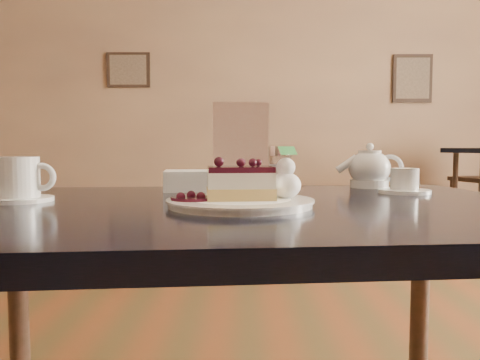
{
  "coord_description": "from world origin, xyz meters",
  "views": [
    {
      "loc": [
        -0.17,
        -0.53,
        0.8
      ],
      "look_at": [
        -0.17,
        0.19,
        0.75
      ],
      "focal_mm": 35.0,
      "sensor_mm": 36.0,
      "label": 1
    }
  ],
  "objects_px": {
    "dessert_plate": "(240,203)",
    "cheesecake_slice": "(240,183)",
    "coffee_set": "(20,182)",
    "main_table": "(238,244)",
    "tea_set": "(376,172)"
  },
  "relations": [
    {
      "from": "dessert_plate",
      "to": "cheesecake_slice",
      "type": "relative_size",
      "value": 2.03
    },
    {
      "from": "cheesecake_slice",
      "to": "tea_set",
      "type": "height_order",
      "value": "tea_set"
    },
    {
      "from": "main_table",
      "to": "coffee_set",
      "type": "xyz_separation_m",
      "value": [
        -0.4,
        0.03,
        0.11
      ]
    },
    {
      "from": "main_table",
      "to": "cheesecake_slice",
      "type": "distance_m",
      "value": 0.12
    },
    {
      "from": "dessert_plate",
      "to": "cheesecake_slice",
      "type": "xyz_separation_m",
      "value": [
        -0.0,
        0.0,
        0.03
      ]
    },
    {
      "from": "dessert_plate",
      "to": "main_table",
      "type": "bearing_deg",
      "value": 95.55
    },
    {
      "from": "coffee_set",
      "to": "cheesecake_slice",
      "type": "bearing_deg",
      "value": -10.17
    },
    {
      "from": "main_table",
      "to": "tea_set",
      "type": "bearing_deg",
      "value": 36.7
    },
    {
      "from": "dessert_plate",
      "to": "coffee_set",
      "type": "height_order",
      "value": "coffee_set"
    },
    {
      "from": "coffee_set",
      "to": "dessert_plate",
      "type": "bearing_deg",
      "value": -10.17
    },
    {
      "from": "cheesecake_slice",
      "to": "coffee_set",
      "type": "bearing_deg",
      "value": 164.28
    },
    {
      "from": "cheesecake_slice",
      "to": "coffee_set",
      "type": "relative_size",
      "value": 0.92
    },
    {
      "from": "dessert_plate",
      "to": "cheesecake_slice",
      "type": "distance_m",
      "value": 0.03
    },
    {
      "from": "main_table",
      "to": "coffee_set",
      "type": "bearing_deg",
      "value": 170.66
    },
    {
      "from": "coffee_set",
      "to": "main_table",
      "type": "bearing_deg",
      "value": -3.79
    }
  ]
}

